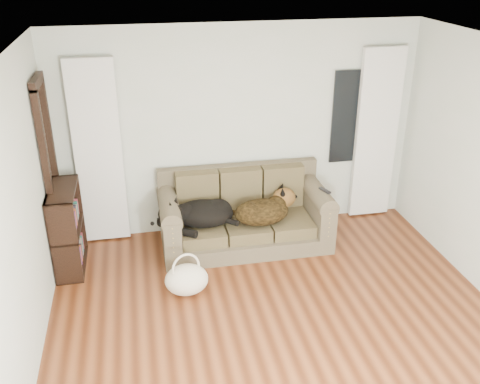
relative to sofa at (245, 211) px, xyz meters
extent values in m
plane|color=#49200E|center=(0.03, -1.98, -0.45)|extent=(5.00, 5.00, 0.00)
plane|color=white|center=(0.03, -1.98, 2.15)|extent=(5.00, 5.00, 0.00)
cube|color=silver|center=(0.03, 0.52, 0.85)|extent=(4.50, 0.04, 2.60)
cube|color=silver|center=(-2.22, -1.98, 0.85)|extent=(0.04, 5.00, 2.60)
cube|color=white|center=(-1.67, 0.44, 0.70)|extent=(0.55, 0.08, 2.25)
cube|color=white|center=(1.83, 0.44, 0.70)|extent=(0.55, 0.08, 2.25)
cube|color=black|center=(1.48, 0.50, 0.95)|extent=(0.50, 0.03, 1.20)
cube|color=black|center=(-2.17, 0.07, 0.60)|extent=(0.07, 0.60, 2.10)
cube|color=brown|center=(0.00, 0.00, 0.00)|extent=(2.02, 0.87, 0.83)
ellipsoid|color=black|center=(-0.56, -0.06, 0.03)|extent=(0.79, 0.61, 0.31)
ellipsoid|color=black|center=(0.21, -0.11, 0.04)|extent=(0.75, 0.57, 0.31)
cube|color=black|center=(0.93, -0.19, 0.28)|extent=(0.11, 0.19, 0.02)
ellipsoid|color=#EBE2C6|center=(-0.82, -0.91, -0.29)|extent=(0.47, 0.37, 0.34)
cube|color=black|center=(-2.06, -0.11, 0.05)|extent=(0.40, 0.82, 0.98)
camera|label=1|loc=(-1.19, -5.66, 2.95)|focal=40.00mm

